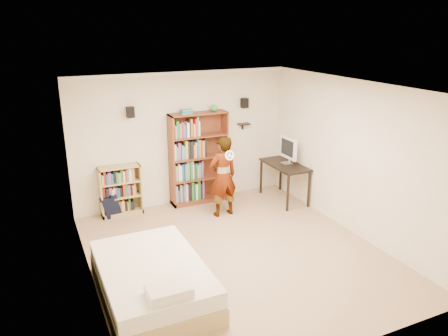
# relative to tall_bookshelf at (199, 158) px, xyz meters

# --- Properties ---
(ground) EXTENTS (4.50, 5.00, 0.01)m
(ground) POSITION_rel_tall_bookshelf_xyz_m (-0.27, -2.33, -0.95)
(ground) COLOR tan
(ground) RESTS_ON ground
(room_shell) EXTENTS (4.52, 5.02, 2.71)m
(room_shell) POSITION_rel_tall_bookshelf_xyz_m (-0.27, -2.33, 0.81)
(room_shell) COLOR white
(room_shell) RESTS_ON ground
(crown_molding) EXTENTS (4.50, 5.00, 0.06)m
(crown_molding) POSITION_rel_tall_bookshelf_xyz_m (-0.27, -2.33, 1.72)
(crown_molding) COLOR white
(crown_molding) RESTS_ON room_shell
(speaker_left) EXTENTS (0.14, 0.12, 0.20)m
(speaker_left) POSITION_rel_tall_bookshelf_xyz_m (-1.32, 0.07, 1.05)
(speaker_left) COLOR black
(speaker_left) RESTS_ON room_shell
(speaker_right) EXTENTS (0.14, 0.12, 0.20)m
(speaker_right) POSITION_rel_tall_bookshelf_xyz_m (1.08, 0.07, 1.05)
(speaker_right) COLOR black
(speaker_right) RESTS_ON room_shell
(wall_shelf) EXTENTS (0.25, 0.16, 0.02)m
(wall_shelf) POSITION_rel_tall_bookshelf_xyz_m (1.08, 0.08, 0.60)
(wall_shelf) COLOR black
(wall_shelf) RESTS_ON room_shell
(tall_bookshelf) EXTENTS (1.20, 0.35, 1.89)m
(tall_bookshelf) POSITION_rel_tall_bookshelf_xyz_m (0.00, 0.00, 0.00)
(tall_bookshelf) COLOR brown
(tall_bookshelf) RESTS_ON ground
(low_bookshelf) EXTENTS (0.79, 0.30, 0.99)m
(low_bookshelf) POSITION_rel_tall_bookshelf_xyz_m (-1.63, 0.03, -0.45)
(low_bookshelf) COLOR tan
(low_bookshelf) RESTS_ON ground
(computer_desk) EXTENTS (0.59, 1.17, 0.80)m
(computer_desk) POSITION_rel_tall_bookshelf_xyz_m (1.66, -0.66, -0.55)
(computer_desk) COLOR black
(computer_desk) RESTS_ON ground
(imac) EXTENTS (0.12, 0.56, 0.55)m
(imac) POSITION_rel_tall_bookshelf_xyz_m (1.72, -0.65, 0.13)
(imac) COLOR white
(imac) RESTS_ON computer_desk
(daybed) EXTENTS (1.35, 2.08, 0.61)m
(daybed) POSITION_rel_tall_bookshelf_xyz_m (-1.83, -2.88, -0.64)
(daybed) COLOR white
(daybed) RESTS_ON ground
(person) EXTENTS (0.61, 0.43, 1.59)m
(person) POSITION_rel_tall_bookshelf_xyz_m (0.17, -0.83, -0.15)
(person) COLOR black
(person) RESTS_ON ground
(wii_wheel) EXTENTS (0.18, 0.07, 0.19)m
(wii_wheel) POSITION_rel_tall_bookshelf_xyz_m (0.17, -1.12, 0.35)
(wii_wheel) COLOR white
(wii_wheel) RESTS_ON person
(navy_bag) EXTENTS (0.36, 0.25, 0.46)m
(navy_bag) POSITION_rel_tall_bookshelf_xyz_m (-1.85, -0.03, -0.72)
(navy_bag) COLOR black
(navy_bag) RESTS_ON ground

